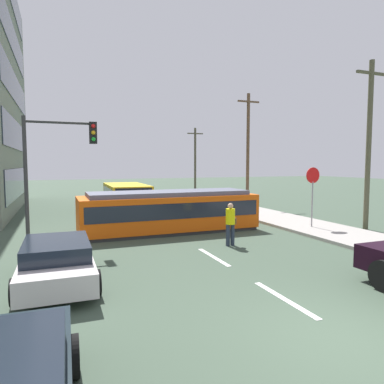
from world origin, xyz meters
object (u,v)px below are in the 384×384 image
(city_bus, at_px, (126,195))
(utility_pole_mid, at_px, (248,148))
(streetcar_tram, at_px, (169,211))
(traffic_light_mast, at_px, (55,157))
(stop_sign, at_px, (313,185))
(parked_sedan_mid, at_px, (57,261))
(utility_pole_far, at_px, (195,159))
(pedestrian_crossing, at_px, (230,222))
(utility_pole_near, at_px, (369,143))

(city_bus, distance_m, utility_pole_mid, 9.81)
(streetcar_tram, bearing_deg, utility_pole_mid, 41.69)
(traffic_light_mast, bearing_deg, stop_sign, -2.94)
(parked_sedan_mid, height_order, utility_pole_far, utility_pole_far)
(city_bus, relative_size, pedestrian_crossing, 3.38)
(streetcar_tram, relative_size, utility_pole_mid, 0.98)
(streetcar_tram, relative_size, pedestrian_crossing, 4.96)
(utility_pole_far, bearing_deg, utility_pole_mid, -92.79)
(city_bus, relative_size, traffic_light_mast, 1.14)
(city_bus, distance_m, pedestrian_crossing, 11.93)
(utility_pole_mid, xyz_separation_m, utility_pole_far, (0.60, 12.36, -0.69))
(city_bus, height_order, traffic_light_mast, traffic_light_mast)
(stop_sign, height_order, utility_pole_mid, utility_pole_mid)
(utility_pole_far, bearing_deg, city_bus, -129.39)
(streetcar_tram, height_order, city_bus, streetcar_tram)
(city_bus, bearing_deg, traffic_light_mast, -114.75)
(streetcar_tram, xyz_separation_m, utility_pole_near, (9.03, -3.00, 3.21))
(streetcar_tram, height_order, pedestrian_crossing, streetcar_tram)
(streetcar_tram, xyz_separation_m, city_bus, (-0.50, 8.18, 0.04))
(parked_sedan_mid, xyz_separation_m, utility_pole_mid, (13.65, 13.56, 3.79))
(streetcar_tram, distance_m, utility_pole_mid, 12.13)
(pedestrian_crossing, relative_size, traffic_light_mast, 0.34)
(stop_sign, distance_m, traffic_light_mast, 11.62)
(city_bus, distance_m, utility_pole_far, 15.67)
(streetcar_tram, bearing_deg, parked_sedan_mid, -130.44)
(city_bus, relative_size, parked_sedan_mid, 1.31)
(stop_sign, height_order, traffic_light_mast, traffic_light_mast)
(parked_sedan_mid, bearing_deg, utility_pole_mid, 44.81)
(utility_pole_near, relative_size, utility_pole_mid, 0.95)
(traffic_light_mast, bearing_deg, parked_sedan_mid, -90.35)
(city_bus, bearing_deg, utility_pole_mid, -2.71)
(parked_sedan_mid, relative_size, utility_pole_far, 0.61)
(pedestrian_crossing, xyz_separation_m, utility_pole_far, (7.94, 23.72, 2.77))
(parked_sedan_mid, distance_m, utility_pole_near, 14.71)
(traffic_light_mast, height_order, utility_pole_near, utility_pole_near)
(stop_sign, bearing_deg, utility_pole_near, -22.04)
(streetcar_tram, height_order, traffic_light_mast, traffic_light_mast)
(parked_sedan_mid, bearing_deg, traffic_light_mast, 89.65)
(parked_sedan_mid, xyz_separation_m, utility_pole_far, (14.25, 25.92, 3.09))
(pedestrian_crossing, distance_m, utility_pole_near, 8.36)
(pedestrian_crossing, distance_m, traffic_light_mast, 7.11)
(parked_sedan_mid, relative_size, traffic_light_mast, 0.87)
(streetcar_tram, xyz_separation_m, traffic_light_mast, (-4.93, -1.43, 2.47))
(streetcar_tram, height_order, parked_sedan_mid, streetcar_tram)
(streetcar_tram, bearing_deg, traffic_light_mast, -163.83)
(pedestrian_crossing, bearing_deg, stop_sign, 16.82)
(utility_pole_mid, bearing_deg, streetcar_tram, -138.31)
(stop_sign, xyz_separation_m, utility_pole_far, (2.69, 22.13, 1.52))
(traffic_light_mast, relative_size, utility_pole_near, 0.61)
(pedestrian_crossing, relative_size, utility_pole_near, 0.21)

